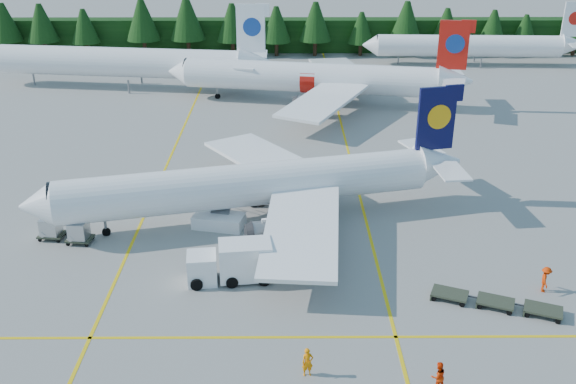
{
  "coord_description": "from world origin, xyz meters",
  "views": [
    {
      "loc": [
        -1.24,
        -40.19,
        25.97
      ],
      "look_at": [
        -0.97,
        9.29,
        3.5
      ],
      "focal_mm": 40.0,
      "sensor_mm": 36.0,
      "label": 1
    }
  ],
  "objects_px": {
    "airliner_navy": "(240,187)",
    "airliner_red": "(304,78)",
    "airstairs": "(220,216)",
    "service_truck": "(230,262)"
  },
  "relations": [
    {
      "from": "airliner_navy",
      "to": "airliner_red",
      "type": "height_order",
      "value": "airliner_red"
    },
    {
      "from": "airliner_red",
      "to": "airstairs",
      "type": "height_order",
      "value": "airliner_red"
    },
    {
      "from": "service_truck",
      "to": "airstairs",
      "type": "bearing_deg",
      "value": 93.49
    },
    {
      "from": "airliner_navy",
      "to": "airliner_red",
      "type": "xyz_separation_m",
      "value": [
        6.67,
        36.61,
        0.29
      ]
    },
    {
      "from": "airliner_navy",
      "to": "airliner_red",
      "type": "distance_m",
      "value": 37.22
    },
    {
      "from": "airliner_navy",
      "to": "airliner_red",
      "type": "relative_size",
      "value": 0.91
    },
    {
      "from": "service_truck",
      "to": "airliner_navy",
      "type": "bearing_deg",
      "value": 82.49
    },
    {
      "from": "airliner_navy",
      "to": "service_truck",
      "type": "distance_m",
      "value": 9.93
    },
    {
      "from": "airstairs",
      "to": "service_truck",
      "type": "distance_m",
      "value": 9.11
    },
    {
      "from": "airliner_navy",
      "to": "airstairs",
      "type": "height_order",
      "value": "airliner_navy"
    }
  ]
}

